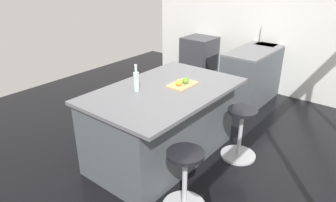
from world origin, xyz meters
name	(u,v)px	position (x,y,z in m)	size (l,w,h in m)	color
ground_plane	(176,146)	(0.00, 0.00, 0.00)	(7.07, 7.07, 0.00)	black
interior_partition_left	(269,15)	(-2.72, 0.00, 1.42)	(0.15, 4.88, 2.83)	silver
sink_cabinet	(259,71)	(-2.37, 0.09, 0.47)	(1.91, 0.60, 1.21)	#4C5156
oven_range	(199,59)	(-2.37, -1.22, 0.45)	(0.60, 0.61, 0.90)	#38383D
kitchen_island	(162,123)	(0.27, -0.02, 0.47)	(1.86, 1.19, 0.92)	#4C5156
stool_by_window	(240,135)	(-0.31, 0.75, 0.31)	(0.44, 0.44, 0.66)	#B7B7BC
stool_middle	(185,183)	(0.86, 0.75, 0.31)	(0.44, 0.44, 0.66)	#B7B7BC
cutting_board	(183,85)	(0.05, 0.12, 0.93)	(0.36, 0.24, 0.02)	tan
apple_yellow	(179,82)	(0.12, 0.12, 0.98)	(0.08, 0.08, 0.08)	gold
apple_green	(186,80)	(0.02, 0.14, 0.98)	(0.08, 0.08, 0.08)	#609E2D
water_bottle	(136,81)	(0.52, -0.19, 1.05)	(0.06, 0.06, 0.31)	silver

